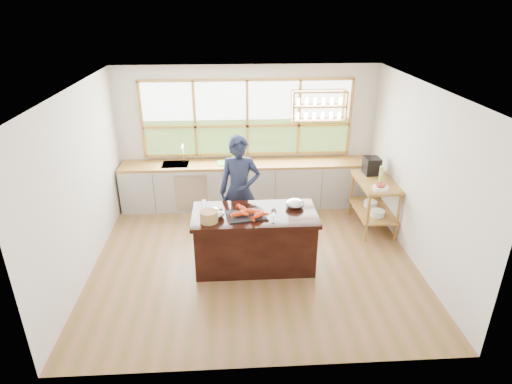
{
  "coord_description": "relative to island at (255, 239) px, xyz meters",
  "views": [
    {
      "loc": [
        -0.32,
        -5.81,
        3.8
      ],
      "look_at": [
        0.04,
        0.15,
        1.09
      ],
      "focal_mm": 30.0,
      "sensor_mm": 36.0,
      "label": 1
    }
  ],
  "objects": [
    {
      "name": "back_counter",
      "position": [
        -0.02,
        2.14,
        0.0
      ],
      "size": [
        4.9,
        0.63,
        0.9
      ],
      "color": "#A7A59E",
      "rests_on": "ground_plane"
    },
    {
      "name": "fruit_bowl",
      "position": [
        2.14,
        0.74,
        0.49
      ],
      "size": [
        0.26,
        0.26,
        0.11
      ],
      "color": "white",
      "rests_on": "right_shelf_unit"
    },
    {
      "name": "espresso_machine",
      "position": [
        2.19,
        1.43,
        0.6
      ],
      "size": [
        0.29,
        0.31,
        0.31
      ],
      "primitive_type": "cube",
      "rotation": [
        0.0,
        0.0,
        0.07
      ],
      "color": "black",
      "rests_on": "right_shelf_unit"
    },
    {
      "name": "cook",
      "position": [
        -0.2,
        0.75,
        0.47
      ],
      "size": [
        0.71,
        0.49,
        1.86
      ],
      "primitive_type": "imported",
      "rotation": [
        0.0,
        0.0,
        -0.07
      ],
      "color": "#1A2139",
      "rests_on": "ground_plane"
    },
    {
      "name": "island",
      "position": [
        0.0,
        0.0,
        0.0
      ],
      "size": [
        1.85,
        0.9,
        0.9
      ],
      "color": "black",
      "rests_on": "ground_plane"
    },
    {
      "name": "wine_glass",
      "position": [
        0.25,
        -0.3,
        0.61
      ],
      "size": [
        0.08,
        0.08,
        0.22
      ],
      "color": "white",
      "rests_on": "island"
    },
    {
      "name": "room_shell",
      "position": [
        0.02,
        0.71,
        1.3
      ],
      "size": [
        5.02,
        4.52,
        2.71
      ],
      "color": "silver",
      "rests_on": "ground_plane"
    },
    {
      "name": "mixing_bowl_left",
      "position": [
        -0.59,
        -0.09,
        0.51
      ],
      "size": [
        0.31,
        0.31,
        0.15
      ],
      "primitive_type": "ellipsoid",
      "color": "#ACADB3",
      "rests_on": "island"
    },
    {
      "name": "lobster_pile",
      "position": [
        -0.11,
        -0.08,
        0.5
      ],
      "size": [
        0.52,
        0.44,
        0.08
      ],
      "color": "#EC4A14",
      "rests_on": "slate_board"
    },
    {
      "name": "cutting_board",
      "position": [
        -0.39,
        2.14,
        0.45
      ],
      "size": [
        0.41,
        0.32,
        0.01
      ],
      "primitive_type": "cube",
      "rotation": [
        0.0,
        0.0,
        0.04
      ],
      "color": "#5FC54E",
      "rests_on": "back_counter"
    },
    {
      "name": "ground_plane",
      "position": [
        0.0,
        0.2,
        -0.45
      ],
      "size": [
        5.0,
        5.0,
        0.0
      ],
      "primitive_type": "plane",
      "color": "brown"
    },
    {
      "name": "right_shelf_unit",
      "position": [
        2.19,
        1.09,
        0.15
      ],
      "size": [
        0.62,
        1.1,
        0.9
      ],
      "color": "olive",
      "rests_on": "ground_plane"
    },
    {
      "name": "wine_bottle",
      "position": [
        2.24,
        1.05,
        0.59
      ],
      "size": [
        0.08,
        0.08,
        0.29
      ],
      "primitive_type": "cylinder",
      "rotation": [
        0.0,
        0.0,
        0.07
      ],
      "color": "#9BB95D",
      "rests_on": "right_shelf_unit"
    },
    {
      "name": "slate_board",
      "position": [
        -0.13,
        -0.08,
        0.45
      ],
      "size": [
        0.61,
        0.49,
        0.02
      ],
      "primitive_type": "cube",
      "rotation": [
        0.0,
        0.0,
        0.17
      ],
      "color": "black",
      "rests_on": "island"
    },
    {
      "name": "wicker_basket",
      "position": [
        -0.66,
        -0.22,
        0.53
      ],
      "size": [
        0.26,
        0.26,
        0.17
      ],
      "primitive_type": "cylinder",
      "color": "#BE814C",
      "rests_on": "island"
    },
    {
      "name": "potted_plant",
      "position": [
        -0.25,
        2.2,
        0.58
      ],
      "size": [
        0.16,
        0.13,
        0.26
      ],
      "primitive_type": "imported",
      "rotation": [
        0.0,
        0.0,
        0.33
      ],
      "color": "slate",
      "rests_on": "back_counter"
    },
    {
      "name": "parchment_roll",
      "position": [
        -0.75,
        0.21,
        0.49
      ],
      "size": [
        0.1,
        0.3,
        0.08
      ],
      "primitive_type": "cylinder",
      "rotation": [
        1.57,
        0.0,
        0.07
      ],
      "color": "silver",
      "rests_on": "island"
    },
    {
      "name": "mixing_bowl_right",
      "position": [
        0.62,
        0.16,
        0.51
      ],
      "size": [
        0.29,
        0.29,
        0.14
      ],
      "primitive_type": "ellipsoid",
      "color": "#ACADB3",
      "rests_on": "island"
    }
  ]
}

